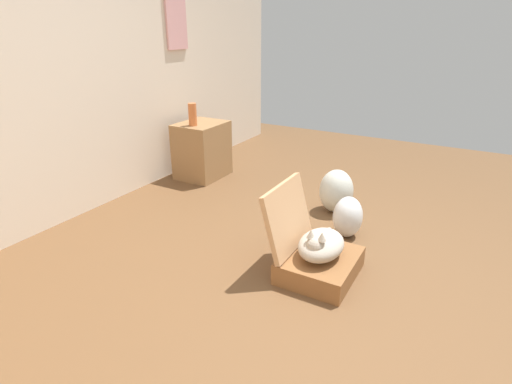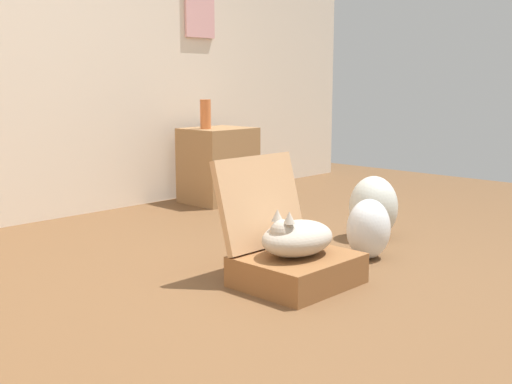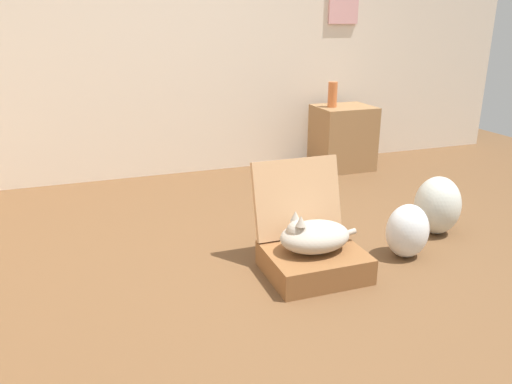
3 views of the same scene
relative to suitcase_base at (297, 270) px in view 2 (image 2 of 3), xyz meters
The scene contains 9 objects.
ground_plane 0.13m from the suitcase_base, 159.77° to the right, with size 7.68×7.68×0.00m, color brown.
wall_back 2.54m from the suitcase_base, 92.59° to the left, with size 6.40×0.15×2.60m.
suitcase_base is the anchor object (origin of this frame).
suitcase_lid 0.38m from the suitcase_base, 90.00° to the left, with size 0.52×0.45×0.04m, color tan.
cat 0.16m from the suitcase_base, behind, with size 0.47×0.28×0.23m.
plastic_bag_white 0.62m from the suitcase_base, ahead, with size 0.26×0.23×0.33m, color silver.
plastic_bag_clear 1.04m from the suitcase_base, 13.83° to the left, with size 0.30×0.30×0.38m, color silver.
side_table 2.17m from the suitcase_base, 57.28° to the left, with size 0.51×0.44×0.59m, color olive.
vase_tall 2.18m from the suitcase_base, 60.23° to the left, with size 0.08×0.08×0.23m, color #CC6B38.
Camera 2 is at (-2.10, -1.82, 0.95)m, focal length 44.35 mm.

